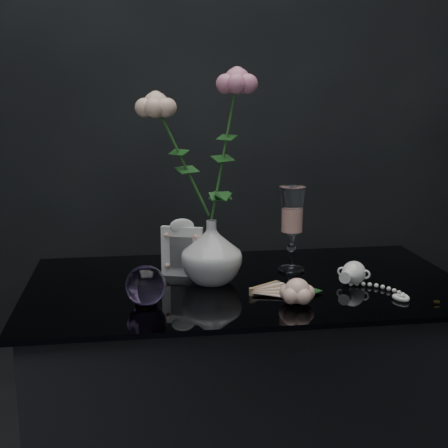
{
  "coord_description": "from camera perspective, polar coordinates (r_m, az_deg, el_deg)",
  "views": [
    {
      "loc": [
        -0.26,
        -1.38,
        1.22
      ],
      "look_at": [
        -0.06,
        -0.01,
        0.92
      ],
      "focal_mm": 50.0,
      "sensor_mm": 36.0,
      "label": 1
    }
  ],
  "objects": [
    {
      "name": "loose_rose",
      "position": [
        1.37,
        6.71,
        -6.13
      ],
      "size": [
        0.14,
        0.18,
        0.06
      ],
      "primitive_type": null,
      "rotation": [
        0.0,
        0.0,
        0.06
      ],
      "color": "#FCBAA2",
      "rests_on": "table"
    },
    {
      "name": "vase",
      "position": [
        1.5,
        -1.15,
        -2.56
      ],
      "size": [
        0.16,
        0.16,
        0.15
      ],
      "primitive_type": "imported",
      "rotation": [
        0.0,
        0.0,
        0.11
      ],
      "color": "silver",
      "rests_on": "table"
    },
    {
      "name": "paper_fan",
      "position": [
        1.43,
        2.54,
        -6.14
      ],
      "size": [
        0.2,
        0.16,
        0.02
      ],
      "primitive_type": null,
      "rotation": [
        0.0,
        0.0,
        0.03
      ],
      "color": "beige",
      "rests_on": "table"
    },
    {
      "name": "picture_frame",
      "position": [
        1.56,
        -3.85,
        -2.15
      ],
      "size": [
        0.13,
        0.12,
        0.15
      ],
      "primitive_type": null,
      "rotation": [
        0.0,
        0.0,
        -0.34
      ],
      "color": "white",
      "rests_on": "table"
    },
    {
      "name": "table",
      "position": [
        1.68,
        1.92,
        -17.82
      ],
      "size": [
        1.05,
        0.58,
        0.76
      ],
      "color": "black",
      "rests_on": "ground"
    },
    {
      "name": "wine_glass",
      "position": [
        1.6,
        6.22,
        -0.48
      ],
      "size": [
        0.07,
        0.07,
        0.22
      ],
      "primitive_type": null,
      "rotation": [
        0.0,
        0.0,
        -0.05
      ],
      "color": "white",
      "rests_on": "table"
    },
    {
      "name": "roses",
      "position": [
        1.46,
        -1.9,
        7.62
      ],
      "size": [
        0.27,
        0.12,
        0.41
      ],
      "color": "beige",
      "rests_on": "vase"
    },
    {
      "name": "pearl_jar",
      "position": [
        1.53,
        11.78,
        -4.31
      ],
      "size": [
        0.28,
        0.28,
        0.06
      ],
      "primitive_type": null,
      "rotation": [
        0.0,
        0.0,
        -0.55
      ],
      "color": "white",
      "rests_on": "table"
    },
    {
      "name": "paperweight",
      "position": [
        1.37,
        -7.17,
        -5.59
      ],
      "size": [
        0.1,
        0.1,
        0.09
      ],
      "primitive_type": null,
      "rotation": [
        0.0,
        0.0,
        0.15
      ],
      "color": "#A780D0",
      "rests_on": "table"
    }
  ]
}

